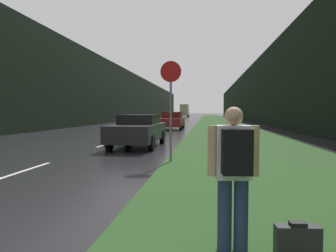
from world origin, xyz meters
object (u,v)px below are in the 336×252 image
object	(u,v)px
stop_sign	(171,102)
hitchhiker_with_backpack	(234,170)
car_passing_far	(172,121)
suitcase	(297,242)
car_passing_near	(139,130)
delivery_truck	(185,110)

from	to	relation	value
stop_sign	hitchhiker_with_backpack	world-z (taller)	stop_sign
stop_sign	car_passing_far	bearing A→B (deg)	96.44
car_passing_far	suitcase	bearing A→B (deg)	99.79
car_passing_near	delivery_truck	world-z (taller)	delivery_truck
hitchhiker_with_backpack	suitcase	distance (m)	0.99
stop_sign	car_passing_near	xyz separation A→B (m)	(-1.94, 4.06, -1.12)
delivery_truck	suitcase	bearing A→B (deg)	-85.06
suitcase	car_passing_near	size ratio (longest dim) A/B	0.10
stop_sign	suitcase	xyz separation A→B (m)	(2.04, -5.89, -1.67)
car_passing_near	hitchhiker_with_backpack	bearing A→B (deg)	108.63
car_passing_near	delivery_truck	bearing A→B (deg)	-87.40
delivery_truck	stop_sign	bearing A→B (deg)	-86.15
suitcase	stop_sign	bearing A→B (deg)	103.95
hitchhiker_with_backpack	car_passing_near	xyz separation A→B (m)	(-3.33, 9.88, -0.19)
stop_sign	suitcase	size ratio (longest dim) A/B	6.59
hitchhiker_with_backpack	suitcase	world-z (taller)	hitchhiker_with_backpack
hitchhiker_with_backpack	delivery_truck	world-z (taller)	delivery_truck
hitchhiker_with_backpack	car_passing_far	world-z (taller)	hitchhiker_with_backpack
hitchhiker_with_backpack	car_passing_near	distance (m)	10.43
car_passing_near	car_passing_far	bearing A→B (deg)	-90.00
stop_sign	delivery_truck	bearing A→B (deg)	93.85
car_passing_far	delivery_truck	world-z (taller)	delivery_truck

